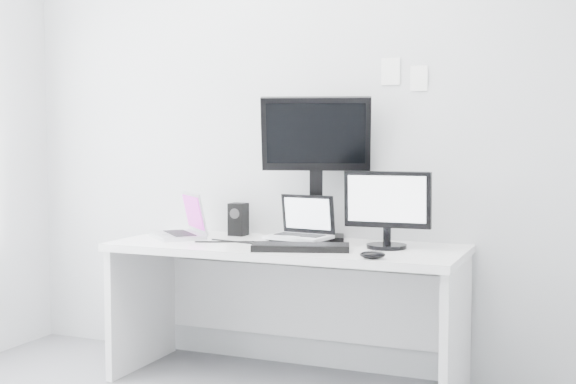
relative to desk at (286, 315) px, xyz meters
The scene contains 11 objects.
back_wall 1.05m from the desk, 90.00° to the left, with size 3.60×3.60×0.00m, color silver.
desk is the anchor object (origin of this frame).
macbook 0.82m from the desk, behind, with size 0.34×0.26×0.26m, color silver.
speaker 0.64m from the desk, 149.02° to the left, with size 0.09×0.09×0.18m, color black.
dell_laptop 0.50m from the desk, 43.07° to the left, with size 0.31×0.24×0.26m, color silver.
rear_monitor 0.79m from the desk, 69.03° to the left, with size 0.57×0.21×0.78m, color black.
samsung_monitor 0.76m from the desk, ahead, with size 0.43×0.20×0.39m, color black.
keyboard 0.44m from the desk, 48.95° to the right, with size 0.47×0.17×0.03m, color black.
mouse 0.72m from the desk, 28.16° to the right, with size 0.12×0.07×0.04m, color black.
wall_note_0 1.38m from the desk, 37.40° to the left, with size 0.10×0.00×0.14m, color white.
wall_note_1 1.40m from the desk, 29.83° to the left, with size 0.09×0.00×0.13m, color white.
Camera 1 is at (1.47, -2.29, 1.27)m, focal length 47.21 mm.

